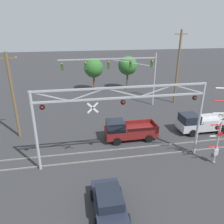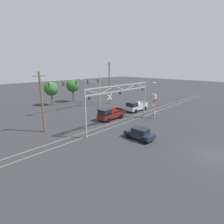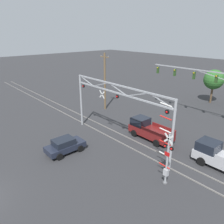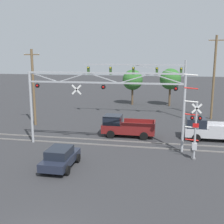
{
  "view_description": "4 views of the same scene",
  "coord_description": "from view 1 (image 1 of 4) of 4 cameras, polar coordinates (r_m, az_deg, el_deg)",
  "views": [
    {
      "loc": [
        -3.69,
        -1.89,
        10.77
      ],
      "look_at": [
        -0.41,
        15.97,
        3.52
      ],
      "focal_mm": 35.0,
      "sensor_mm": 36.0,
      "label": 1
    },
    {
      "loc": [
        -19.84,
        -3.85,
        9.31
      ],
      "look_at": [
        -0.26,
        14.99,
        2.07
      ],
      "focal_mm": 28.0,
      "sensor_mm": 36.0,
      "label": 2
    },
    {
      "loc": [
        15.52,
        -0.88,
        11.39
      ],
      "look_at": [
        -2.02,
        14.57,
        2.78
      ],
      "focal_mm": 35.0,
      "sensor_mm": 36.0,
      "label": 3
    },
    {
      "loc": [
        5.16,
        -9.58,
        7.93
      ],
      "look_at": [
        0.99,
        12.22,
        3.4
      ],
      "focal_mm": 45.0,
      "sensor_mm": 36.0,
      "label": 4
    }
  ],
  "objects": [
    {
      "name": "sedan_waiting",
      "position": [
        14.37,
        -0.83,
        -22.34
      ],
      "size": [
        2.06,
        3.87,
        1.5
      ],
      "color": "#1E2333",
      "rests_on": "ground_plane"
    },
    {
      "name": "crossing_signal_mast",
      "position": [
        19.57,
        25.81,
        -6.25
      ],
      "size": [
        1.49,
        0.35,
        6.57
      ],
      "color": "#9EA0A5",
      "rests_on": "ground_plane"
    },
    {
      "name": "pickup_truck_lead",
      "position": [
        21.96,
        4.12,
        -4.78
      ],
      "size": [
        5.17,
        2.26,
        2.06
      ],
      "color": "maroon",
      "rests_on": "ground_plane"
    },
    {
      "name": "utility_pole_left",
      "position": [
        23.21,
        -24.41,
        3.93
      ],
      "size": [
        1.8,
        0.28,
        8.56
      ],
      "color": "brown",
      "rests_on": "ground_plane"
    },
    {
      "name": "traffic_signal_span",
      "position": [
        29.74,
        3.99,
        11.06
      ],
      "size": [
        13.0,
        0.39,
        7.31
      ],
      "color": "#9EA0A5",
      "rests_on": "ground_plane"
    },
    {
      "name": "crossing_gantry",
      "position": [
        16.97,
        2.8,
        0.54
      ],
      "size": [
        13.62,
        0.27,
        6.51
      ],
      "color": "#9EA0A5",
      "rests_on": "ground_plane"
    },
    {
      "name": "rail_track_far",
      "position": [
        20.53,
        1.51,
        -9.73
      ],
      "size": [
        80.0,
        0.08,
        0.1
      ],
      "primitive_type": "cube",
      "color": "gray",
      "rests_on": "ground_plane"
    },
    {
      "name": "pickup_truck_following",
      "position": [
        25.29,
        21.99,
        -2.7
      ],
      "size": [
        5.4,
        2.26,
        2.06
      ],
      "color": "#B7B7BC",
      "rests_on": "ground_plane"
    },
    {
      "name": "background_tree_beyond_span",
      "position": [
        38.73,
        4.1,
        11.99
      ],
      "size": [
        3.27,
        3.27,
        5.89
      ],
      "color": "brown",
      "rests_on": "ground_plane"
    },
    {
      "name": "rail_track_near",
      "position": [
        19.35,
        2.4,
        -11.91
      ],
      "size": [
        80.0,
        0.08,
        0.1
      ],
      "primitive_type": "cube",
      "color": "gray",
      "rests_on": "ground_plane"
    },
    {
      "name": "background_tree_far_left_verge",
      "position": [
        37.89,
        -4.84,
        11.38
      ],
      "size": [
        3.24,
        3.24,
        5.63
      ],
      "color": "brown",
      "rests_on": "ground_plane"
    },
    {
      "name": "utility_pole_right",
      "position": [
        32.6,
        16.77,
        11.16
      ],
      "size": [
        1.8,
        0.28,
        10.26
      ],
      "color": "brown",
      "rests_on": "ground_plane"
    }
  ]
}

